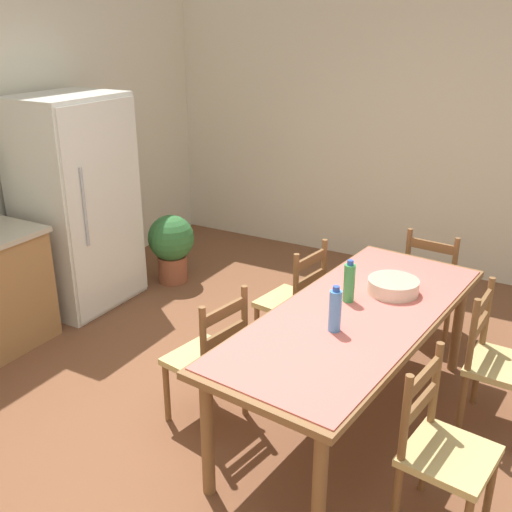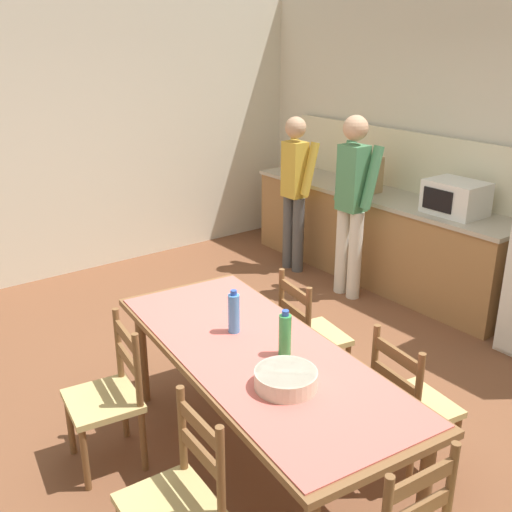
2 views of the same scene
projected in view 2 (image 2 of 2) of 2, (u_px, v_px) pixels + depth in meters
ground_plane at (278, 398)px, 4.28m from camera, size 8.32×8.32×0.00m
wall_left at (82, 135)px, 6.20m from camera, size 0.12×5.20×2.90m
kitchen_counter at (375, 236)px, 6.23m from camera, size 3.13×0.66×0.92m
counter_splashback at (401, 160)px, 6.14m from camera, size 3.09×0.03×0.60m
microwave at (456, 198)px, 5.32m from camera, size 0.50×0.39×0.30m
paper_bag at (369, 174)px, 6.07m from camera, size 0.24×0.16×0.36m
dining_table at (258, 363)px, 3.38m from camera, size 2.25×1.09×0.78m
bottle_near_centre at (234, 313)px, 3.53m from camera, size 0.07×0.07×0.27m
bottle_off_centre at (285, 334)px, 3.28m from camera, size 0.07×0.07×0.27m
serving_bowl at (286, 378)px, 3.00m from camera, size 0.32×0.32×0.09m
chair_side_far_left at (310, 336)px, 4.22m from camera, size 0.48×0.47×0.91m
chair_side_near_right at (177, 502)px, 2.73m from camera, size 0.44×0.42×0.91m
chair_side_far_right at (410, 406)px, 3.43m from camera, size 0.48×0.46×0.91m
chair_side_near_left at (109, 397)px, 3.51m from camera, size 0.47×0.45×0.91m
person_at_sink at (295, 186)px, 6.29m from camera, size 0.41×0.29×1.65m
person_at_counter at (352, 198)px, 5.62m from camera, size 0.44×0.30×1.76m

